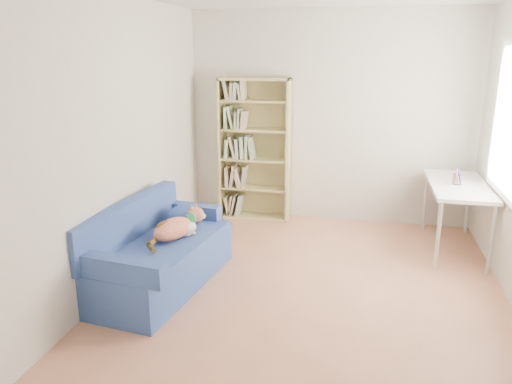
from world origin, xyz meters
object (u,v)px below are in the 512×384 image
bookshelf (255,155)px  pen_cup (457,178)px  desk (458,190)px  sofa (158,253)px

bookshelf → pen_cup: size_ratio=10.20×
bookshelf → desk: 2.44m
sofa → pen_cup: (2.79, 1.44, 0.51)m
sofa → bookshelf: (0.46, 2.08, 0.52)m
bookshelf → desk: bookshelf is taller
bookshelf → pen_cup: 2.42m
bookshelf → pen_cup: bookshelf is taller
sofa → pen_cup: 3.17m
sofa → desk: (2.82, 1.47, 0.37)m
sofa → pen_cup: bearing=35.1°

